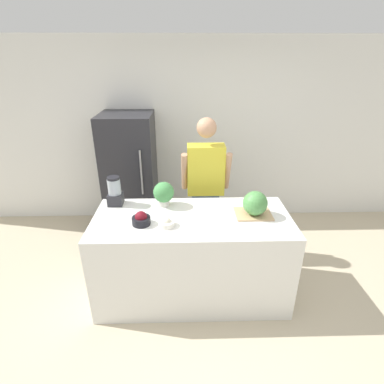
# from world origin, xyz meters

# --- Properties ---
(ground_plane) EXTENTS (14.00, 14.00, 0.00)m
(ground_plane) POSITION_xyz_m (0.00, 0.00, 0.00)
(ground_plane) COLOR beige
(wall_back) EXTENTS (8.00, 0.06, 2.60)m
(wall_back) POSITION_xyz_m (0.00, 2.18, 1.30)
(wall_back) COLOR white
(wall_back) RESTS_ON ground_plane
(counter_island) EXTENTS (1.92, 0.85, 0.92)m
(counter_island) POSITION_xyz_m (0.00, 0.42, 0.46)
(counter_island) COLOR white
(counter_island) RESTS_ON ground_plane
(refrigerator) EXTENTS (0.68, 0.72, 1.67)m
(refrigerator) POSITION_xyz_m (-0.82, 1.78, 0.84)
(refrigerator) COLOR #232328
(refrigerator) RESTS_ON ground_plane
(person) EXTENTS (0.57, 0.27, 1.73)m
(person) POSITION_xyz_m (0.18, 1.20, 0.89)
(person) COLOR #4C608C
(person) RESTS_ON ground_plane
(cutting_board) EXTENTS (0.35, 0.28, 0.01)m
(cutting_board) POSITION_xyz_m (0.60, 0.46, 0.93)
(cutting_board) COLOR tan
(cutting_board) RESTS_ON counter_island
(watermelon) EXTENTS (0.24, 0.24, 0.24)m
(watermelon) POSITION_xyz_m (0.61, 0.45, 1.06)
(watermelon) COLOR #4C8C47
(watermelon) RESTS_ON cutting_board
(bowl_cherries) EXTENTS (0.17, 0.17, 0.13)m
(bowl_cherries) POSITION_xyz_m (-0.47, 0.31, 0.97)
(bowl_cherries) COLOR black
(bowl_cherries) RESTS_ON counter_island
(bowl_cream) EXTENTS (0.16, 0.16, 0.09)m
(bowl_cream) POSITION_xyz_m (-0.24, 0.27, 0.96)
(bowl_cream) COLOR white
(bowl_cream) RESTS_ON counter_island
(blender) EXTENTS (0.15, 0.15, 0.31)m
(blender) POSITION_xyz_m (-0.79, 0.73, 1.07)
(blender) COLOR #28282D
(blender) RESTS_ON counter_island
(potted_plant) EXTENTS (0.21, 0.21, 0.26)m
(potted_plant) POSITION_xyz_m (-0.28, 0.68, 1.07)
(potted_plant) COLOR beige
(potted_plant) RESTS_ON counter_island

